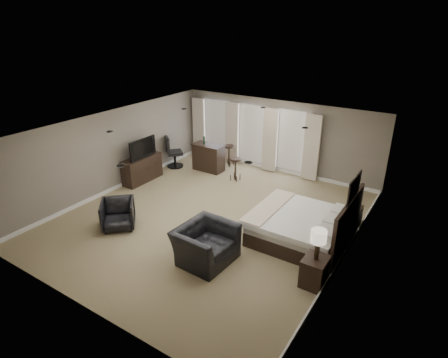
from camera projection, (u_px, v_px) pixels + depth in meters
The scene contains 16 objects.
room at pixel (210, 176), 10.08m from camera, with size 7.60×8.60×2.64m.
window_bay at pixel (251, 136), 13.78m from camera, with size 5.25×0.20×2.30m.
bed at pixel (302, 215), 9.26m from camera, with size 2.28×2.18×1.45m, color silver.
nightstand_near at pixel (315, 271), 7.86m from camera, with size 0.48×0.59×0.64m, color black.
nightstand_far at pixel (352, 216), 10.11m from camera, with size 0.42×0.51×0.56m, color black.
lamp_near at pixel (318, 245), 7.60m from camera, with size 0.33×0.33×0.68m, color beige.
lamp_far at pixel (355, 197), 9.88m from camera, with size 0.29×0.29×0.61m, color beige.
wall_art at pixel (354, 188), 8.29m from camera, with size 0.04×0.96×0.56m, color slate.
dresser at pixel (142, 169), 12.82m from camera, with size 0.49×1.51×0.87m, color black.
tv at pixel (141, 155), 12.61m from camera, with size 1.15×0.66×0.15m, color black.
armchair_near at pixel (206, 238), 8.55m from camera, with size 1.32×0.86×1.15m, color black.
armchair_far at pixel (118, 213), 9.96m from camera, with size 0.84×0.79×0.86m, color black.
bar_counter at pixel (209, 157), 13.69m from camera, with size 1.15×0.60×1.00m, color black.
bar_stool_left at pixel (229, 156), 14.12m from camera, with size 0.39×0.39×0.81m, color black.
bar_stool_right at pixel (235, 169), 12.88m from camera, with size 0.38×0.38×0.80m, color black.
desk_chair at pixel (175, 152), 13.96m from camera, with size 0.61×0.61×1.19m, color black.
Camera 1 is at (5.35, -7.59, 5.25)m, focal length 30.00 mm.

